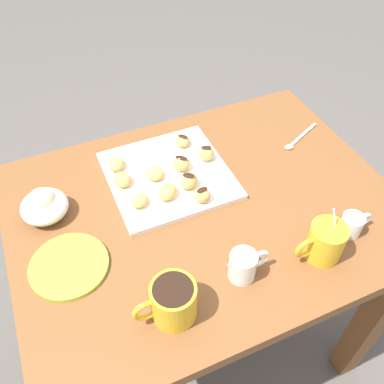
{
  "coord_description": "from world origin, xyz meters",
  "views": [
    {
      "loc": [
        0.31,
        0.63,
        1.53
      ],
      "look_at": [
        0.02,
        -0.04,
        0.76
      ],
      "focal_mm": 38.87,
      "sensor_mm": 36.0,
      "label": 1
    }
  ],
  "objects_px": {
    "cream_pitcher_white": "(244,265)",
    "beignet_8": "(181,164)",
    "coffee_mug_mustard_right": "(173,301)",
    "beignet_3": "(202,195)",
    "beignet_1": "(155,173)",
    "beignet_6": "(206,153)",
    "beignet_5": "(183,141)",
    "chocolate_sauce_pitcher": "(352,224)",
    "ice_cream_bowl": "(44,205)",
    "beignet_0": "(139,201)",
    "beignet_4": "(122,179)",
    "saucer_lime_left": "(69,266)",
    "beignet_7": "(116,164)",
    "dining_table": "(204,240)",
    "beignet_2": "(167,192)",
    "beignet_9": "(189,181)",
    "coffee_mug_mustard_left": "(325,241)",
    "pastry_plate_square": "(168,175)"
  },
  "relations": [
    {
      "from": "coffee_mug_mustard_right",
      "to": "chocolate_sauce_pitcher",
      "type": "bearing_deg",
      "value": -176.84
    },
    {
      "from": "beignet_6",
      "to": "ice_cream_bowl",
      "type": "bearing_deg",
      "value": 2.01
    },
    {
      "from": "coffee_mug_mustard_left",
      "to": "beignet_8",
      "type": "relative_size",
      "value": 2.96
    },
    {
      "from": "cream_pitcher_white",
      "to": "beignet_0",
      "type": "relative_size",
      "value": 2.19
    },
    {
      "from": "coffee_mug_mustard_right",
      "to": "saucer_lime_left",
      "type": "relative_size",
      "value": 0.75
    },
    {
      "from": "beignet_4",
      "to": "beignet_5",
      "type": "relative_size",
      "value": 1.2
    },
    {
      "from": "dining_table",
      "to": "beignet_5",
      "type": "height_order",
      "value": "beignet_5"
    },
    {
      "from": "dining_table",
      "to": "beignet_7",
      "type": "bearing_deg",
      "value": -50.87
    },
    {
      "from": "beignet_6",
      "to": "beignet_7",
      "type": "xyz_separation_m",
      "value": [
        0.24,
        -0.06,
        -0.0
      ]
    },
    {
      "from": "cream_pitcher_white",
      "to": "beignet_8",
      "type": "height_order",
      "value": "cream_pitcher_white"
    },
    {
      "from": "ice_cream_bowl",
      "to": "saucer_lime_left",
      "type": "bearing_deg",
      "value": 95.57
    },
    {
      "from": "beignet_5",
      "to": "coffee_mug_mustard_right",
      "type": "bearing_deg",
      "value": 65.03
    },
    {
      "from": "dining_table",
      "to": "coffee_mug_mustard_right",
      "type": "xyz_separation_m",
      "value": [
        0.18,
        0.24,
        0.2
      ]
    },
    {
      "from": "chocolate_sauce_pitcher",
      "to": "beignet_5",
      "type": "distance_m",
      "value": 0.51
    },
    {
      "from": "cream_pitcher_white",
      "to": "beignet_3",
      "type": "xyz_separation_m",
      "value": [
        -0.01,
        -0.23,
        -0.01
      ]
    },
    {
      "from": "beignet_2",
      "to": "beignet_9",
      "type": "xyz_separation_m",
      "value": [
        -0.06,
        -0.01,
        0.0
      ]
    },
    {
      "from": "beignet_1",
      "to": "beignet_8",
      "type": "bearing_deg",
      "value": -178.18
    },
    {
      "from": "cream_pitcher_white",
      "to": "beignet_5",
      "type": "relative_size",
      "value": 2.45
    },
    {
      "from": "beignet_1",
      "to": "beignet_6",
      "type": "xyz_separation_m",
      "value": [
        -0.16,
        -0.01,
        0.0
      ]
    },
    {
      "from": "beignet_0",
      "to": "beignet_3",
      "type": "bearing_deg",
      "value": 162.05
    },
    {
      "from": "dining_table",
      "to": "ice_cream_bowl",
      "type": "height_order",
      "value": "ice_cream_bowl"
    },
    {
      "from": "chocolate_sauce_pitcher",
      "to": "beignet_6",
      "type": "distance_m",
      "value": 0.42
    },
    {
      "from": "saucer_lime_left",
      "to": "ice_cream_bowl",
      "type": "bearing_deg",
      "value": -84.43
    },
    {
      "from": "chocolate_sauce_pitcher",
      "to": "beignet_7",
      "type": "height_order",
      "value": "chocolate_sauce_pitcher"
    },
    {
      "from": "dining_table",
      "to": "beignet_1",
      "type": "distance_m",
      "value": 0.24
    },
    {
      "from": "ice_cream_bowl",
      "to": "beignet_4",
      "type": "xyz_separation_m",
      "value": [
        -0.2,
        -0.01,
        -0.0
      ]
    },
    {
      "from": "coffee_mug_mustard_left",
      "to": "beignet_2",
      "type": "relative_size",
      "value": 2.55
    },
    {
      "from": "cream_pitcher_white",
      "to": "beignet_0",
      "type": "distance_m",
      "value": 0.31
    },
    {
      "from": "coffee_mug_mustard_left",
      "to": "beignet_6",
      "type": "bearing_deg",
      "value": -74.03
    },
    {
      "from": "saucer_lime_left",
      "to": "beignet_8",
      "type": "relative_size",
      "value": 3.73
    },
    {
      "from": "beignet_8",
      "to": "beignet_4",
      "type": "bearing_deg",
      "value": -2.8
    },
    {
      "from": "beignet_5",
      "to": "chocolate_sauce_pitcher",
      "type": "bearing_deg",
      "value": 119.44
    },
    {
      "from": "beignet_4",
      "to": "coffee_mug_mustard_right",
      "type": "bearing_deg",
      "value": 88.17
    },
    {
      "from": "coffee_mug_mustard_right",
      "to": "beignet_8",
      "type": "bearing_deg",
      "value": -114.99
    },
    {
      "from": "beignet_4",
      "to": "beignet_5",
      "type": "distance_m",
      "value": 0.22
    },
    {
      "from": "beignet_1",
      "to": "beignet_5",
      "type": "xyz_separation_m",
      "value": [
        -0.12,
        -0.09,
        0.0
      ]
    },
    {
      "from": "beignet_3",
      "to": "beignet_1",
      "type": "bearing_deg",
      "value": -57.0
    },
    {
      "from": "beignet_4",
      "to": "beignet_5",
      "type": "xyz_separation_m",
      "value": [
        -0.2,
        -0.08,
        -0.0
      ]
    },
    {
      "from": "cream_pitcher_white",
      "to": "beignet_1",
      "type": "relative_size",
      "value": 2.07
    },
    {
      "from": "pastry_plate_square",
      "to": "coffee_mug_mustard_right",
      "type": "height_order",
      "value": "coffee_mug_mustard_right"
    },
    {
      "from": "ice_cream_bowl",
      "to": "dining_table",
      "type": "bearing_deg",
      "value": 160.92
    },
    {
      "from": "beignet_1",
      "to": "beignet_7",
      "type": "relative_size",
      "value": 0.93
    },
    {
      "from": "coffee_mug_mustard_left",
      "to": "beignet_9",
      "type": "xyz_separation_m",
      "value": [
        0.2,
        -0.31,
        -0.01
      ]
    },
    {
      "from": "beignet_2",
      "to": "beignet_3",
      "type": "height_order",
      "value": "beignet_3"
    },
    {
      "from": "dining_table",
      "to": "beignet_9",
      "type": "bearing_deg",
      "value": -75.27
    },
    {
      "from": "ice_cream_bowl",
      "to": "beignet_0",
      "type": "height_order",
      "value": "ice_cream_bowl"
    },
    {
      "from": "beignet_2",
      "to": "beignet_3",
      "type": "distance_m",
      "value": 0.09
    },
    {
      "from": "coffee_mug_mustard_left",
      "to": "pastry_plate_square",
      "type": "bearing_deg",
      "value": -58.7
    },
    {
      "from": "coffee_mug_mustard_right",
      "to": "beignet_4",
      "type": "distance_m",
      "value": 0.38
    },
    {
      "from": "beignet_1",
      "to": "beignet_8",
      "type": "height_order",
      "value": "beignet_8"
    }
  ]
}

